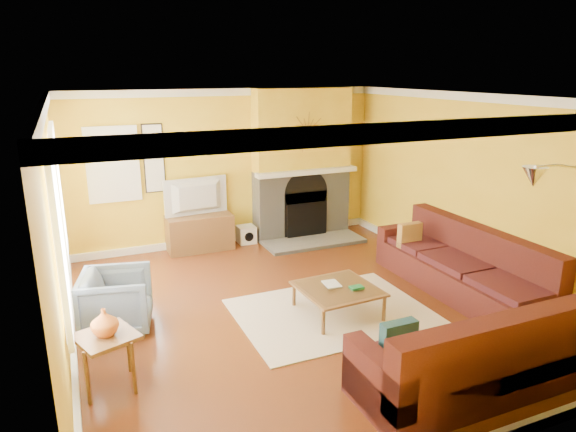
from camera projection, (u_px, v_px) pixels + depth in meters
name	position (u px, v px, depth m)	size (l,w,h in m)	color
floor	(297.00, 309.00, 6.72)	(5.50, 6.00, 0.02)	brown
ceiling	(299.00, 96.00, 5.97)	(5.50, 6.00, 0.02)	white
wall_back	(227.00, 168.00, 9.00)	(5.50, 0.02, 2.70)	yellow
wall_front	(472.00, 309.00, 3.69)	(5.50, 0.02, 2.70)	yellow
wall_left	(55.00, 236.00, 5.29)	(0.02, 6.00, 2.70)	yellow
wall_right	(472.00, 189.00, 7.40)	(0.02, 6.00, 2.70)	yellow
baseboard	(298.00, 304.00, 6.70)	(5.50, 6.00, 0.12)	white
crown_molding	(299.00, 102.00, 5.99)	(5.50, 6.00, 0.12)	white
window_left_near	(57.00, 195.00, 6.41)	(0.06, 1.22, 1.72)	white
window_left_far	(57.00, 239.00, 4.73)	(0.06, 1.22, 1.72)	white
window_back	(113.00, 164.00, 8.17)	(0.82, 0.06, 1.22)	white
wall_art	(154.00, 159.00, 8.42)	(0.34, 0.04, 1.14)	white
fireplace	(302.00, 164.00, 9.33)	(1.80, 0.40, 2.70)	gray
mantel	(307.00, 172.00, 9.15)	(1.92, 0.22, 0.08)	white
hearth	(314.00, 242.00, 9.21)	(1.80, 0.70, 0.06)	gray
sunburst	(307.00, 132.00, 8.96)	(0.70, 0.04, 0.70)	olive
rug	(332.00, 312.00, 6.58)	(2.40, 1.80, 0.02)	beige
sectional_sofa	(415.00, 286.00, 6.30)	(3.10, 3.70, 0.90)	#4E1C19
coffee_table	(338.00, 300.00, 6.51)	(0.93, 0.93, 0.37)	white
media_console	(200.00, 232.00, 8.83)	(1.11, 0.50, 0.61)	brown
tv	(198.00, 197.00, 8.66)	(1.10, 0.15, 0.63)	black
subwoofer	(246.00, 234.00, 9.22)	(0.31, 0.31, 0.31)	white
armchair	(117.00, 301.00, 6.08)	(0.78, 0.80, 0.73)	slate
side_table	(109.00, 361.00, 4.97)	(0.52, 0.52, 0.57)	brown
vase	(104.00, 322.00, 4.85)	(0.26, 0.26, 0.27)	orange
book	(325.00, 285.00, 6.48)	(0.19, 0.26, 0.03)	white
arc_lamp	(575.00, 279.00, 4.81)	(1.41, 0.36, 2.23)	silver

